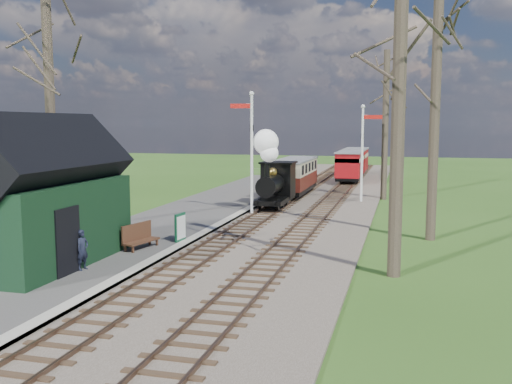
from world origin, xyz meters
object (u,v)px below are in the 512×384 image
sign_board (180,227)px  semaphore_far (364,146)px  coach (295,175)px  bench (139,237)px  locomotive (273,175)px  red_carriage_b (356,161)px  red_carriage_a (350,166)px  person (83,250)px  semaphore_near (250,144)px  station_shed (42,199)px

sign_board → semaphore_far: bearing=66.9°
coach → bench: (-2.39, -17.10, -0.80)m
locomotive → red_carriage_b: bearing=82.7°
red_carriage_b → bench: 31.87m
red_carriage_a → semaphore_far: bearing=-80.6°
semaphore_far → bench: bearing=-114.0°
locomotive → person: bearing=-100.6°
bench → person: 3.21m
locomotive → bench: bearing=-102.2°
semaphore_far → semaphore_near: bearing=-130.6°
red_carriage_a → bench: size_ratio=2.86×
semaphore_far → coach: size_ratio=0.86×
red_carriage_a → sign_board: bearing=-99.4°
coach → person: 20.47m
semaphore_near → red_carriage_b: bearing=81.4°
red_carriage_a → coach: bearing=-106.3°
sign_board → bench: size_ratio=0.65×
sign_board → red_carriage_b: bearing=82.3°
sign_board → red_carriage_a: bearing=80.6°
locomotive → sign_board: locomotive is taller
red_carriage_b → semaphore_near: bearing=-98.6°
coach → bench: size_ratio=4.06×
station_shed → red_carriage_b: station_shed is taller
semaphore_near → coach: (0.77, 7.88, -2.20)m
station_shed → red_carriage_a: size_ratio=1.35×
coach → red_carriage_a: bearing=73.7°
red_carriage_a → red_carriage_b: same height
semaphore_far → bench: size_ratio=3.50×
red_carriage_a → person: (-5.28, -29.16, -0.57)m
red_carriage_b → station_shed: bearing=-101.4°
red_carriage_b → sign_board: red_carriage_b is taller
locomotive → person: 14.52m
person → locomotive: bearing=0.3°
coach → red_carriage_b: (2.60, 14.37, -0.03)m
red_carriage_b → locomotive: bearing=-97.3°
semaphore_near → semaphore_far: semaphore_near is taller
red_carriage_a → sign_board: (-4.04, -24.41, -0.66)m
locomotive → semaphore_far: bearing=43.6°
semaphore_near → sign_board: semaphore_near is taller
semaphore_near → locomotive: size_ratio=1.50×
station_shed → locomotive: bearing=72.8°
locomotive → sign_board: bearing=-98.6°
semaphore_far → red_carriage_b: semaphore_far is taller
red_carriage_b → person: (-5.28, -34.66, -0.57)m
red_carriage_b → coach: bearing=-100.3°
red_carriage_a → person: size_ratio=3.77×
red_carriage_b → semaphore_far: bearing=-83.8°
coach → bench: 17.28m
red_carriage_b → sign_board: size_ratio=4.42×
locomotive → person: size_ratio=3.34×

